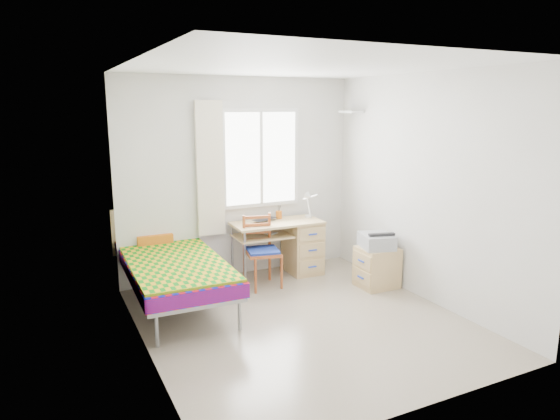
# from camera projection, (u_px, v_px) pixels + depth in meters

# --- Properties ---
(floor) EXTENTS (3.50, 3.50, 0.00)m
(floor) POSITION_uv_depth(u_px,v_px,m) (302.00, 321.00, 5.26)
(floor) COLOR #BCAD93
(floor) RESTS_ON ground
(ceiling) EXTENTS (3.50, 3.50, 0.00)m
(ceiling) POSITION_uv_depth(u_px,v_px,m) (305.00, 66.00, 4.73)
(ceiling) COLOR white
(ceiling) RESTS_ON wall_back
(wall_back) EXTENTS (3.20, 0.00, 3.20)m
(wall_back) POSITION_uv_depth(u_px,v_px,m) (239.00, 178.00, 6.54)
(wall_back) COLOR silver
(wall_back) RESTS_ON ground
(wall_left) EXTENTS (0.00, 3.50, 3.50)m
(wall_left) POSITION_uv_depth(u_px,v_px,m) (141.00, 215.00, 4.31)
(wall_left) COLOR silver
(wall_left) RESTS_ON ground
(wall_right) EXTENTS (0.00, 3.50, 3.50)m
(wall_right) POSITION_uv_depth(u_px,v_px,m) (427.00, 189.00, 5.69)
(wall_right) COLOR silver
(wall_right) RESTS_ON ground
(window) EXTENTS (1.10, 0.04, 1.30)m
(window) POSITION_uv_depth(u_px,v_px,m) (261.00, 158.00, 6.59)
(window) COLOR white
(window) RESTS_ON wall_back
(curtain) EXTENTS (0.35, 0.05, 1.70)m
(curtain) POSITION_uv_depth(u_px,v_px,m) (210.00, 169.00, 6.26)
(curtain) COLOR #F1E9C7
(curtain) RESTS_ON wall_back
(floating_shelf) EXTENTS (0.20, 0.32, 0.03)m
(floating_shelf) POSITION_uv_depth(u_px,v_px,m) (351.00, 112.00, 6.70)
(floating_shelf) COLOR white
(floating_shelf) RESTS_ON wall_right
(bed) EXTENTS (1.06, 2.20, 0.94)m
(bed) POSITION_uv_depth(u_px,v_px,m) (171.00, 263.00, 5.71)
(bed) COLOR gray
(bed) RESTS_ON floor
(desk) EXTENTS (1.20, 0.58, 0.74)m
(desk) POSITION_uv_depth(u_px,v_px,m) (298.00, 244.00, 6.74)
(desk) COLOR tan
(desk) RESTS_ON floor
(chair) EXTENTS (0.46, 0.46, 0.91)m
(chair) POSITION_uv_depth(u_px,v_px,m) (262.00, 246.00, 6.22)
(chair) COLOR #9A561D
(chair) RESTS_ON floor
(cabinet) EXTENTS (0.48, 0.42, 0.50)m
(cabinet) POSITION_uv_depth(u_px,v_px,m) (377.00, 267.00, 6.23)
(cabinet) COLOR tan
(cabinet) RESTS_ON floor
(printer) EXTENTS (0.46, 0.50, 0.18)m
(printer) POSITION_uv_depth(u_px,v_px,m) (377.00, 240.00, 6.16)
(printer) COLOR #93969A
(printer) RESTS_ON cabinet
(laptop) EXTENTS (0.41, 0.34, 0.03)m
(laptop) POSITION_uv_depth(u_px,v_px,m) (267.00, 220.00, 6.55)
(laptop) COLOR black
(laptop) RESTS_ON desk
(pen_cup) EXTENTS (0.10, 0.10, 0.10)m
(pen_cup) POSITION_uv_depth(u_px,v_px,m) (279.00, 215.00, 6.73)
(pen_cup) COLOR orange
(pen_cup) RESTS_ON desk
(task_lamp) EXTENTS (0.22, 0.31, 0.39)m
(task_lamp) POSITION_uv_depth(u_px,v_px,m) (309.00, 202.00, 6.62)
(task_lamp) COLOR white
(task_lamp) RESTS_ON desk
(book) EXTENTS (0.22, 0.25, 0.02)m
(book) POSITION_uv_depth(u_px,v_px,m) (265.00, 234.00, 6.51)
(book) COLOR gray
(book) RESTS_ON desk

